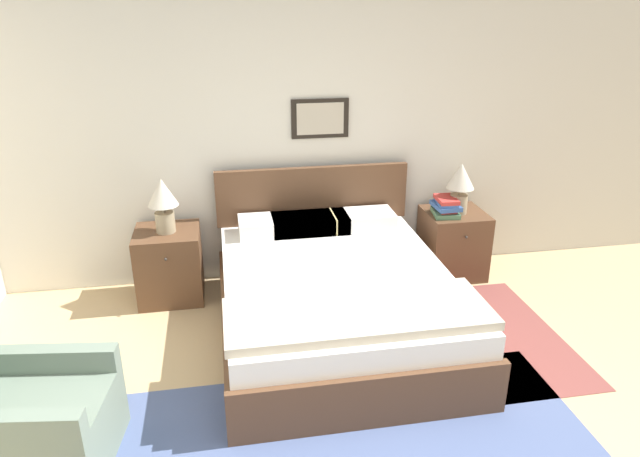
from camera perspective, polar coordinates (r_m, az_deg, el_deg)
wall_back at (r=4.98m, az=-1.42°, el=9.57°), size 7.69×0.09×2.60m
area_rug_bedside at (r=4.62m, az=17.50°, el=-10.02°), size 0.87×1.54×0.01m
bed at (r=4.31m, az=1.49°, el=-6.85°), size 1.69×2.13×1.02m
armchair at (r=3.58m, az=-27.53°, el=-16.61°), size 0.88×0.76×0.89m
nightstand_near_window at (r=4.95m, az=-14.79°, el=-3.49°), size 0.53×0.53×0.60m
nightstand_by_door at (r=5.33m, az=13.12°, el=-1.44°), size 0.53×0.53×0.60m
table_lamp_near_window at (r=4.72m, az=-15.44°, el=2.81°), size 0.24×0.24×0.45m
table_lamp_by_door at (r=5.13m, az=13.85°, el=4.47°), size 0.24×0.24×0.45m
book_thick_bottom at (r=5.13m, az=12.42°, el=1.55°), size 0.25×0.29×0.04m
book_hardcover_middle at (r=5.12m, az=12.45°, el=1.90°), size 0.14×0.20×0.02m
book_novel_upper at (r=5.11m, az=12.48°, el=2.23°), size 0.21×0.27×0.04m
book_slim_near_top at (r=5.10m, az=12.51°, el=2.56°), size 0.20×0.27×0.02m
book_paperback_top at (r=5.09m, az=12.54°, el=2.87°), size 0.18×0.26×0.03m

